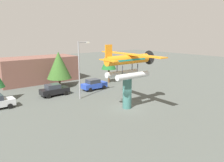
{
  "coord_description": "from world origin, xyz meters",
  "views": [
    {
      "loc": [
        -17.63,
        -19.35,
        9.15
      ],
      "look_at": [
        0.0,
        3.0,
        2.93
      ],
      "focal_mm": 35.34,
      "sensor_mm": 36.0,
      "label": 1
    }
  ],
  "objects_px": {
    "display_pedestal": "(127,93)",
    "car_far_blue": "(94,84)",
    "floatplane_monument": "(128,63)",
    "storefront_building": "(38,69)",
    "tree_center_back": "(109,61)",
    "tree_east": "(59,65)",
    "streetlight_primary": "(80,66)",
    "car_mid_black": "(54,90)"
  },
  "relations": [
    {
      "from": "display_pedestal",
      "to": "car_far_blue",
      "type": "distance_m",
      "value": 10.43
    },
    {
      "from": "floatplane_monument",
      "to": "storefront_building",
      "type": "bearing_deg",
      "value": 99.26
    },
    {
      "from": "display_pedestal",
      "to": "tree_center_back",
      "type": "relative_size",
      "value": 0.7
    },
    {
      "from": "storefront_building",
      "to": "tree_east",
      "type": "xyz_separation_m",
      "value": [
        1.31,
        -6.54,
        1.43
      ]
    },
    {
      "from": "car_far_blue",
      "to": "tree_center_back",
      "type": "relative_size",
      "value": 0.75
    },
    {
      "from": "car_far_blue",
      "to": "tree_east",
      "type": "relative_size",
      "value": 0.69
    },
    {
      "from": "streetlight_primary",
      "to": "car_mid_black",
      "type": "bearing_deg",
      "value": 122.96
    },
    {
      "from": "car_mid_black",
      "to": "streetlight_primary",
      "type": "height_order",
      "value": "streetlight_primary"
    },
    {
      "from": "floatplane_monument",
      "to": "car_far_blue",
      "type": "relative_size",
      "value": 2.48
    },
    {
      "from": "car_far_blue",
      "to": "streetlight_primary",
      "type": "relative_size",
      "value": 0.52
    },
    {
      "from": "tree_east",
      "to": "display_pedestal",
      "type": "bearing_deg",
      "value": -83.64
    },
    {
      "from": "car_mid_black",
      "to": "storefront_building",
      "type": "distance_m",
      "value": 11.35
    },
    {
      "from": "tree_east",
      "to": "tree_center_back",
      "type": "xyz_separation_m",
      "value": [
        8.79,
        -2.54,
        0.27
      ]
    },
    {
      "from": "storefront_building",
      "to": "car_mid_black",
      "type": "bearing_deg",
      "value": -98.75
    },
    {
      "from": "car_far_blue",
      "to": "tree_east",
      "type": "height_order",
      "value": "tree_east"
    },
    {
      "from": "tree_east",
      "to": "streetlight_primary",
      "type": "bearing_deg",
      "value": -94.22
    },
    {
      "from": "floatplane_monument",
      "to": "tree_east",
      "type": "bearing_deg",
      "value": 97.9
    },
    {
      "from": "display_pedestal",
      "to": "car_far_blue",
      "type": "relative_size",
      "value": 0.93
    },
    {
      "from": "floatplane_monument",
      "to": "tree_east",
      "type": "height_order",
      "value": "floatplane_monument"
    },
    {
      "from": "streetlight_primary",
      "to": "display_pedestal",
      "type": "bearing_deg",
      "value": -71.92
    },
    {
      "from": "display_pedestal",
      "to": "tree_east",
      "type": "bearing_deg",
      "value": 96.36
    },
    {
      "from": "car_mid_black",
      "to": "tree_east",
      "type": "bearing_deg",
      "value": 56.57
    },
    {
      "from": "car_mid_black",
      "to": "streetlight_primary",
      "type": "bearing_deg",
      "value": -57.04
    },
    {
      "from": "display_pedestal",
      "to": "streetlight_primary",
      "type": "distance_m",
      "value": 7.99
    },
    {
      "from": "display_pedestal",
      "to": "tree_center_back",
      "type": "height_order",
      "value": "tree_center_back"
    },
    {
      "from": "display_pedestal",
      "to": "floatplane_monument",
      "type": "bearing_deg",
      "value": -1.07
    },
    {
      "from": "floatplane_monument",
      "to": "storefront_building",
      "type": "xyz_separation_m",
      "value": [
        -3.17,
        22.0,
        -3.22
      ]
    },
    {
      "from": "display_pedestal",
      "to": "tree_east",
      "type": "xyz_separation_m",
      "value": [
        -1.72,
        15.46,
        1.83
      ]
    },
    {
      "from": "car_far_blue",
      "to": "storefront_building",
      "type": "relative_size",
      "value": 0.3
    },
    {
      "from": "storefront_building",
      "to": "car_far_blue",
      "type": "bearing_deg",
      "value": -67.32
    },
    {
      "from": "car_mid_black",
      "to": "car_far_blue",
      "type": "xyz_separation_m",
      "value": [
        6.64,
        -0.68,
        0.0
      ]
    },
    {
      "from": "streetlight_primary",
      "to": "storefront_building",
      "type": "relative_size",
      "value": 0.57
    },
    {
      "from": "floatplane_monument",
      "to": "car_far_blue",
      "type": "distance_m",
      "value": 11.37
    },
    {
      "from": "floatplane_monument",
      "to": "streetlight_primary",
      "type": "xyz_separation_m",
      "value": [
        -2.47,
        7.16,
        -0.93
      ]
    },
    {
      "from": "display_pedestal",
      "to": "tree_center_back",
      "type": "distance_m",
      "value": 14.87
    },
    {
      "from": "streetlight_primary",
      "to": "storefront_building",
      "type": "height_order",
      "value": "streetlight_primary"
    },
    {
      "from": "tree_east",
      "to": "car_mid_black",
      "type": "bearing_deg",
      "value": -123.43
    },
    {
      "from": "display_pedestal",
      "to": "floatplane_monument",
      "type": "relative_size",
      "value": 0.38
    },
    {
      "from": "car_mid_black",
      "to": "tree_center_back",
      "type": "bearing_deg",
      "value": 9.82
    },
    {
      "from": "floatplane_monument",
      "to": "car_mid_black",
      "type": "height_order",
      "value": "floatplane_monument"
    },
    {
      "from": "display_pedestal",
      "to": "streetlight_primary",
      "type": "relative_size",
      "value": 0.49
    },
    {
      "from": "streetlight_primary",
      "to": "tree_center_back",
      "type": "relative_size",
      "value": 1.43
    }
  ]
}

